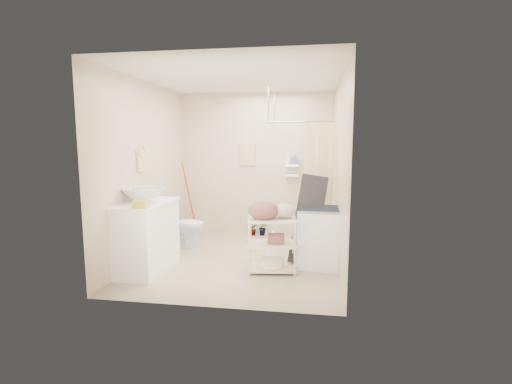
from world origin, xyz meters
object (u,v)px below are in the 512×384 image
vanity (146,236)px  toilet (184,225)px  washing_machine (319,237)px  laundry_rack (272,240)px

vanity → toilet: bearing=85.7°
toilet → washing_machine: 2.27m
vanity → toilet: vanity is taller
vanity → washing_machine: (2.30, 0.54, -0.05)m
washing_machine → vanity: bearing=-164.0°
toilet → vanity: bearing=179.2°
vanity → laundry_rack: vanity is taller
vanity → washing_machine: bearing=14.6°
vanity → toilet: 1.19m
vanity → toilet: size_ratio=1.48×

